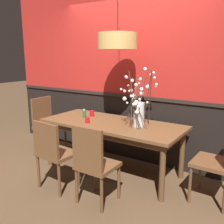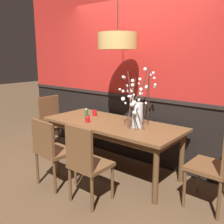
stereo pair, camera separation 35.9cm
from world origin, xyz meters
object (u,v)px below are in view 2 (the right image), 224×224
at_px(chair_head_east_end, 217,163).
at_px(chair_near_side_left, 51,149).
at_px(dining_table, 112,128).
at_px(candle_holder_nearer_center, 88,119).
at_px(chair_far_side_left, 130,122).
at_px(vase_with_blossoms, 137,110).
at_px(chair_head_west_end, 53,120).
at_px(chair_near_side_right, 86,161).
at_px(condiment_bottle, 86,113).
at_px(candle_holder_nearer_edge, 95,113).
at_px(pendant_lamp, 118,41).

distance_m(chair_head_east_end, chair_near_side_left, 1.98).
distance_m(dining_table, candle_holder_nearer_center, 0.37).
bearing_deg(chair_near_side_left, chair_head_east_end, 24.77).
height_order(chair_far_side_left, vase_with_blossoms, vase_with_blossoms).
height_order(chair_head_west_end, chair_near_side_left, chair_head_west_end).
height_order(chair_near_side_right, vase_with_blossoms, vase_with_blossoms).
bearing_deg(condiment_bottle, dining_table, -0.74).
xyz_separation_m(chair_head_west_end, candle_holder_nearer_edge, (0.92, 0.10, 0.25)).
xyz_separation_m(dining_table, candle_holder_nearer_edge, (-0.46, 0.13, 0.13)).
bearing_deg(vase_with_blossoms, chair_near_side_left, -130.28).
relative_size(chair_head_west_end, candle_holder_nearer_center, 12.18).
xyz_separation_m(chair_head_east_end, candle_holder_nearer_edge, (-1.94, 0.13, 0.25)).
distance_m(chair_head_west_end, candle_holder_nearer_center, 1.15).
distance_m(chair_far_side_left, condiment_bottle, 0.92).
relative_size(chair_head_east_end, chair_near_side_left, 1.08).
distance_m(chair_far_side_left, chair_head_west_end, 1.37).
xyz_separation_m(chair_near_side_right, candle_holder_nearer_edge, (-0.76, 0.95, 0.27)).
height_order(chair_head_east_end, pendant_lamp, pendant_lamp).
bearing_deg(chair_near_side_left, chair_near_side_right, 1.05).
relative_size(dining_table, condiment_bottle, 15.54).
height_order(dining_table, chair_head_west_end, chair_head_west_end).
height_order(chair_head_east_end, candle_holder_nearer_edge, chair_head_east_end).
bearing_deg(dining_table, chair_head_east_end, -0.10).
relative_size(chair_far_side_left, chair_head_west_end, 0.96).
bearing_deg(candle_holder_nearer_edge, chair_head_east_end, -3.96).
height_order(chair_head_east_end, chair_near_side_left, chair_head_east_end).
relative_size(chair_head_east_end, pendant_lamp, 0.90).
height_order(chair_near_side_left, candle_holder_nearer_center, chair_near_side_left).
xyz_separation_m(dining_table, candle_holder_nearer_center, (-0.28, -0.21, 0.12)).
distance_m(chair_far_side_left, candle_holder_nearer_center, 1.10).
bearing_deg(chair_near_side_left, candle_holder_nearer_edge, 98.16).
bearing_deg(candle_holder_nearer_edge, condiment_bottle, -113.14).
height_order(chair_far_side_left, candle_holder_nearer_edge, chair_far_side_left).
bearing_deg(chair_head_east_end, chair_near_side_left, -155.23).
bearing_deg(candle_holder_nearer_center, chair_far_side_left, 90.73).
relative_size(chair_near_side_right, chair_near_side_left, 1.05).
bearing_deg(dining_table, chair_near_side_left, -111.23).
distance_m(dining_table, chair_far_side_left, 0.92).
bearing_deg(dining_table, chair_far_side_left, 108.67).
relative_size(chair_far_side_left, candle_holder_nearer_center, 11.65).
bearing_deg(pendant_lamp, candle_holder_nearer_center, -140.29).
height_order(vase_with_blossoms, candle_holder_nearer_edge, vase_with_blossoms).
distance_m(chair_head_east_end, candle_holder_nearer_center, 1.78).
xyz_separation_m(chair_far_side_left, candle_holder_nearer_center, (0.01, -1.07, 0.26)).
height_order(candle_holder_nearer_edge, condiment_bottle, condiment_bottle).
distance_m(chair_far_side_left, vase_with_blossoms, 1.17).
bearing_deg(condiment_bottle, candle_holder_nearer_edge, 66.86).
bearing_deg(chair_far_side_left, dining_table, -71.33).
bearing_deg(condiment_bottle, candle_holder_nearer_center, -42.34).
xyz_separation_m(dining_table, pendant_lamp, (0.05, 0.06, 1.19)).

